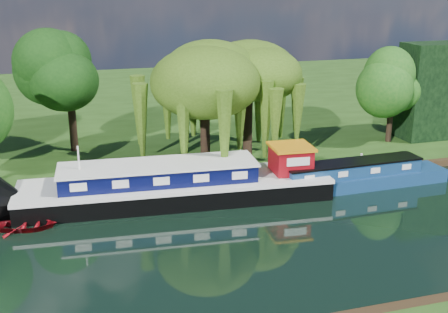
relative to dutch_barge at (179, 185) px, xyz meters
name	(u,v)px	position (x,y,z in m)	size (l,w,h in m)	color
ground	(291,237)	(4.75, -6.96, -1.02)	(120.00, 120.00, 0.00)	black
far_bank	(170,105)	(4.75, 27.04, -0.80)	(120.00, 52.00, 0.45)	#1E3E10
dutch_barge	(179,185)	(0.00, 0.00, 0.00)	(19.79, 5.78, 4.12)	black
narrowboat	(352,177)	(11.62, -1.10, -0.31)	(13.81, 2.67, 2.01)	navy
red_dinghy	(28,229)	(-9.09, -1.81, -1.02)	(2.32, 3.24, 0.67)	maroon
willow_left	(205,81)	(3.17, 5.46, 5.52)	(7.00, 7.00, 8.39)	black
willow_right	(248,82)	(6.85, 6.66, 5.09)	(6.38, 6.38, 7.77)	black
tree_far_mid	(69,75)	(-5.96, 11.60, 5.43)	(5.32, 5.32, 8.70)	black
tree_far_right	(393,86)	(19.33, 6.76, 4.09)	(4.13, 4.13, 6.76)	black
conifer_hedge	(436,91)	(23.75, 7.04, 3.43)	(6.00, 3.00, 8.00)	black
lamppost	(240,142)	(5.25, 3.54, 1.40)	(0.36, 0.36, 2.56)	silver
mooring_posts	(236,173)	(4.25, 1.44, -0.07)	(19.16, 0.16, 1.00)	silver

